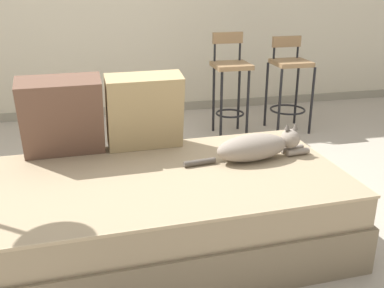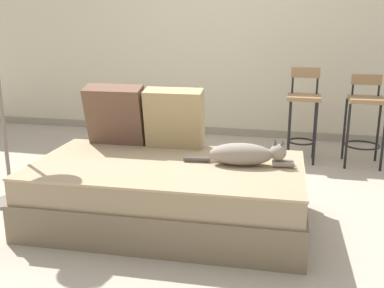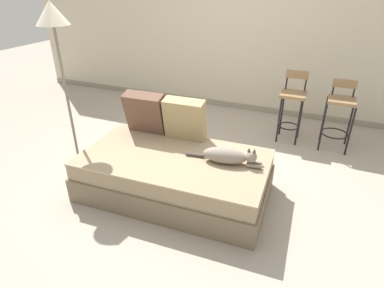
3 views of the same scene
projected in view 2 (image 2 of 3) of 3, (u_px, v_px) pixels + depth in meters
The scene contains 9 objects.
ground_plane at pixel (182, 201), 3.53m from camera, with size 16.00×16.00×0.00m, color #A89E8E.
wall_back_panel at pixel (230, 27), 5.30m from camera, with size 8.00×0.10×2.60m, color beige.
wall_baseboard_trim at pixel (227, 132), 5.58m from camera, with size 8.00×0.02×0.09m, color gray.
couch at pixel (168, 193), 3.09m from camera, with size 1.89×1.09×0.43m.
throw_pillow_corner at pixel (116, 115), 3.46m from camera, with size 0.45×0.28×0.47m.
throw_pillow_middle at pixel (174, 118), 3.38m from camera, with size 0.44×0.24×0.46m.
cat at pixel (246, 154), 2.99m from camera, with size 0.75×0.22×0.19m.
bar_stool_near_window at pixel (303, 108), 4.43m from camera, with size 0.32×0.32×0.92m.
bar_stool_by_doorway at pixel (365, 114), 4.31m from camera, with size 0.34×0.34×0.87m.
Camera 2 is at (0.84, -3.18, 1.36)m, focal length 42.00 mm.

